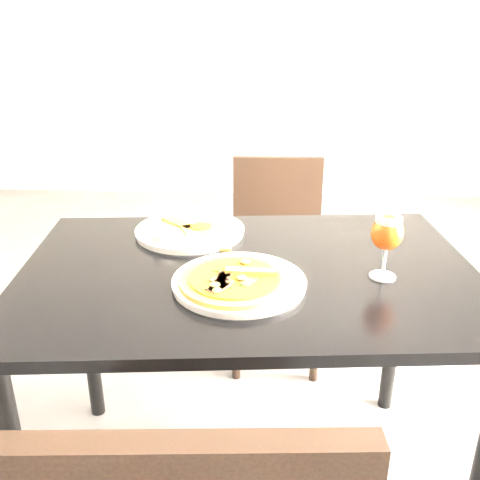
# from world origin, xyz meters

# --- Properties ---
(dining_table) EXTENTS (1.27, 0.91, 0.75)m
(dining_table) POSITION_xyz_m (0.21, 0.02, 0.66)
(dining_table) COLOR black
(dining_table) RESTS_ON ground
(chair_far) EXTENTS (0.39, 0.39, 0.84)m
(chair_far) POSITION_xyz_m (0.30, 0.76, 0.46)
(chair_far) COLOR black
(chair_far) RESTS_ON ground
(plate_main) EXTENTS (0.35, 0.35, 0.02)m
(plate_main) POSITION_xyz_m (0.19, -0.08, 0.76)
(plate_main) COLOR silver
(plate_main) RESTS_ON dining_table
(pizza) EXTENTS (0.27, 0.27, 0.03)m
(pizza) POSITION_xyz_m (0.19, -0.10, 0.78)
(pizza) COLOR #995624
(pizza) RESTS_ON plate_main
(plate_second) EXTENTS (0.35, 0.35, 0.02)m
(plate_second) POSITION_xyz_m (0.03, 0.25, 0.76)
(plate_second) COLOR silver
(plate_second) RESTS_ON dining_table
(crust_scraps) EXTENTS (0.20, 0.15, 0.02)m
(crust_scraps) POSITION_xyz_m (0.04, 0.25, 0.77)
(crust_scraps) COLOR #995624
(crust_scraps) RESTS_ON plate_second
(loose_crust) EXTENTS (0.11, 0.03, 0.01)m
(loose_crust) POSITION_xyz_m (0.11, 0.14, 0.75)
(loose_crust) COLOR #995624
(loose_crust) RESTS_ON dining_table
(sauce_cup) EXTENTS (0.06, 0.06, 0.04)m
(sauce_cup) POSITION_xyz_m (-0.04, 0.14, 0.77)
(sauce_cup) COLOR silver
(sauce_cup) RESTS_ON dining_table
(beer_glass) EXTENTS (0.08, 0.08, 0.17)m
(beer_glass) POSITION_xyz_m (0.56, -0.02, 0.87)
(beer_glass) COLOR silver
(beer_glass) RESTS_ON dining_table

